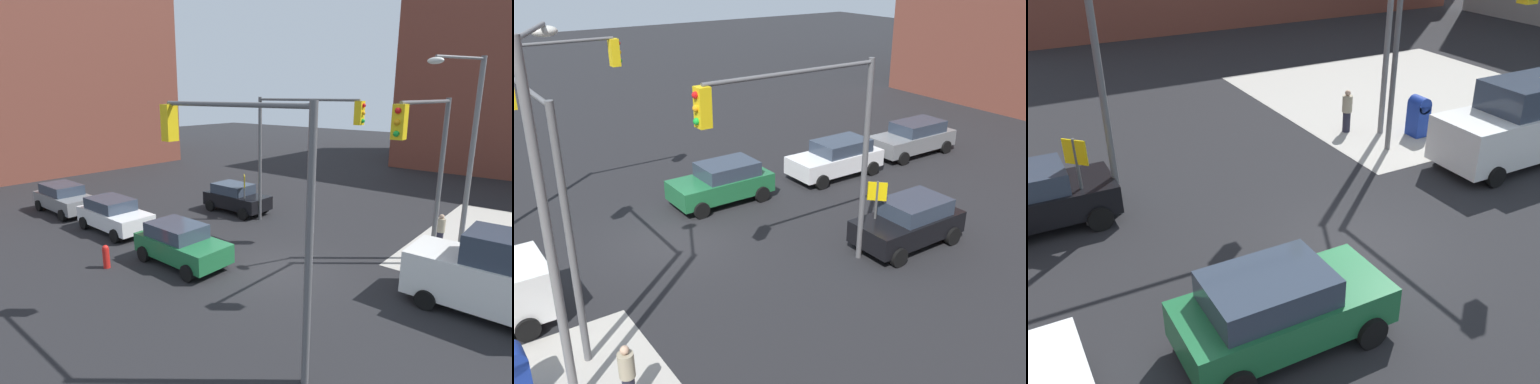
% 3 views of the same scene
% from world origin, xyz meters
% --- Properties ---
extents(ground_plane, '(120.00, 120.00, 0.00)m').
position_xyz_m(ground_plane, '(0.00, 0.00, 0.00)').
color(ground_plane, black).
extents(sidewalk_corner, '(12.00, 12.00, 0.01)m').
position_xyz_m(sidewalk_corner, '(9.00, 9.00, 0.01)').
color(sidewalk_corner, '#ADA89E').
rests_on(sidewalk_corner, ground).
extents(traffic_signal_nw_corner, '(5.86, 0.36, 6.50)m').
position_xyz_m(traffic_signal_nw_corner, '(-2.25, 4.50, 4.65)').
color(traffic_signal_nw_corner, '#59595B').
rests_on(traffic_signal_nw_corner, ground).
extents(traffic_signal_ne_corner, '(0.36, 4.86, 6.50)m').
position_xyz_m(traffic_signal_ne_corner, '(4.50, 2.67, 4.59)').
color(traffic_signal_ne_corner, '#59595B').
rests_on(traffic_signal_ne_corner, ground).
extents(warning_sign_two_way, '(0.48, 0.48, 2.40)m').
position_xyz_m(warning_sign_two_way, '(-5.40, 4.25, 1.64)').
color(warning_sign_two_way, '#4C4C4C').
rests_on(warning_sign_two_way, ground).
extents(mailbox_blue, '(0.56, 0.64, 1.43)m').
position_xyz_m(mailbox_blue, '(6.20, 5.00, 0.76)').
color(mailbox_blue, navy).
rests_on(mailbox_blue, ground).
extents(sedan_green, '(4.04, 2.02, 1.62)m').
position_xyz_m(sedan_green, '(-3.14, -1.99, 0.84)').
color(sedan_green, '#1E6638').
rests_on(sedan_green, ground).
extents(hatchback_black, '(3.84, 2.02, 1.62)m').
position_xyz_m(hatchback_black, '(-6.52, 4.75, 0.84)').
color(hatchback_black, black).
rests_on(hatchback_black, ground).
extents(van_white_delivery, '(5.40, 2.32, 2.62)m').
position_xyz_m(van_white_delivery, '(7.43, 1.80, 1.28)').
color(van_white_delivery, white).
rests_on(van_white_delivery, ground).
extents(pedestrian_crossing, '(0.36, 0.36, 1.55)m').
position_xyz_m(pedestrian_crossing, '(4.20, 6.50, 0.80)').
color(pedestrian_crossing, '#9E937A').
rests_on(pedestrian_crossing, ground).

